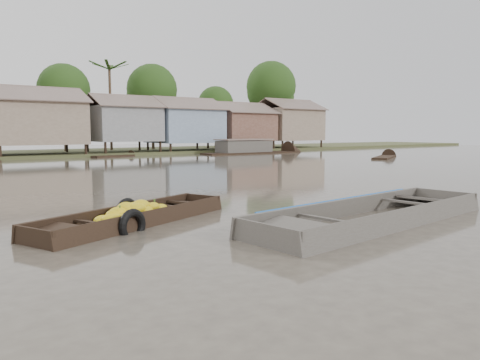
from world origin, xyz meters
TOP-DOWN VIEW (x-y plane):
  - ground at (0.00, 0.00)m, footprint 120.00×120.00m
  - riverbank at (3.03, 31.86)m, footprint 120.00×12.47m
  - banana_boat at (-2.39, 1.06)m, footprint 5.17×3.01m
  - viewer_boat at (1.96, -1.96)m, footprint 7.07×2.42m
  - distant_boats at (13.19, 24.31)m, footprint 46.55×16.39m

SIDE VIEW (x-z plane):
  - ground at x=0.00m, z-range 0.00..0.00m
  - viewer_boat at x=1.96m, z-range -0.23..0.33m
  - banana_boat at x=-2.39m, z-range -0.23..0.49m
  - distant_boats at x=13.19m, z-range -0.47..0.90m
  - riverbank at x=3.03m, z-range -2.04..8.18m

